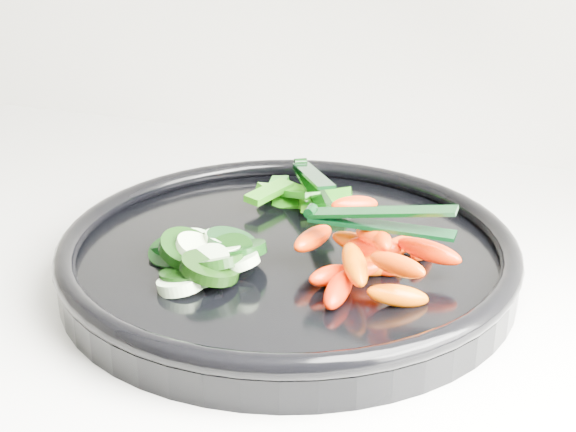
% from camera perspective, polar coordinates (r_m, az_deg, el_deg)
% --- Properties ---
extents(veggie_tray, '(0.47, 0.47, 0.04)m').
position_cam_1_polar(veggie_tray, '(0.66, -0.00, -2.76)').
color(veggie_tray, black).
rests_on(veggie_tray, counter).
extents(cucumber_pile, '(0.12, 0.12, 0.04)m').
position_cam_1_polar(cucumber_pile, '(0.63, -6.04, -2.72)').
color(cucumber_pile, black).
rests_on(cucumber_pile, veggie_tray).
extents(carrot_pile, '(0.13, 0.14, 0.05)m').
position_cam_1_polar(carrot_pile, '(0.61, 5.86, -2.91)').
color(carrot_pile, '#FC2500').
rests_on(carrot_pile, veggie_tray).
extents(pepper_pile, '(0.10, 0.09, 0.03)m').
position_cam_1_polar(pepper_pile, '(0.75, 1.29, 1.31)').
color(pepper_pile, '#0A6D11').
rests_on(pepper_pile, veggie_tray).
extents(tong_carrot, '(0.11, 0.02, 0.02)m').
position_cam_1_polar(tong_carrot, '(0.60, 6.31, -0.17)').
color(tong_carrot, black).
rests_on(tong_carrot, carrot_pile).
extents(tong_pepper, '(0.07, 0.10, 0.02)m').
position_cam_1_polar(tong_pepper, '(0.74, 1.71, 2.61)').
color(tong_pepper, black).
rests_on(tong_pepper, pepper_pile).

